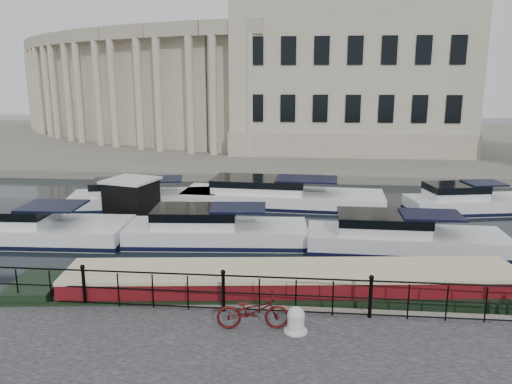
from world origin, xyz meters
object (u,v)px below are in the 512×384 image
(mooring_bollard, at_px, (296,320))
(narrowboat, at_px, (292,294))
(harbour_hut, at_px, (132,202))
(bicycle, at_px, (253,311))

(mooring_bollard, xyz_separation_m, narrowboat, (-0.17, 2.69, -0.50))
(harbour_hut, bearing_deg, narrowboat, -31.91)
(bicycle, distance_m, harbour_hut, 13.41)
(mooring_bollard, height_order, narrowboat, mooring_bollard)
(mooring_bollard, relative_size, narrowboat, 0.04)
(harbour_hut, bearing_deg, bicycle, -42.48)
(narrowboat, bearing_deg, mooring_bollard, -92.64)
(narrowboat, distance_m, harbour_hut, 11.91)
(mooring_bollard, bearing_deg, narrowboat, 93.64)
(mooring_bollard, bearing_deg, bicycle, 176.07)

